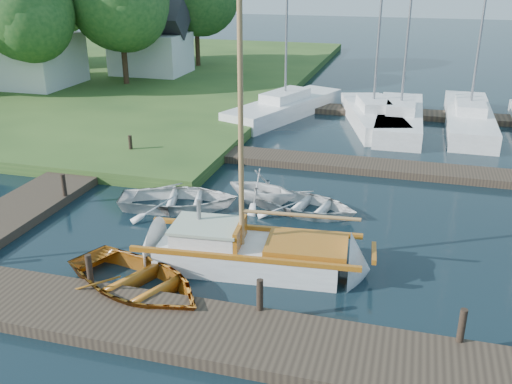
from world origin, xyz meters
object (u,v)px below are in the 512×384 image
(mooring_post_5, at_px, (130,145))
(mooring_post_2, at_px, (260,295))
(house_a, at_px, (24,46))
(tree_2, at_px, (27,12))
(marina_boat_3, at_px, (469,116))
(dinghy, at_px, (136,278))
(mooring_post_4, at_px, (64,185))
(tender_c, at_px, (306,202))
(sailboat, at_px, (255,255))
(tender_b, at_px, (262,186))
(mooring_post_3, at_px, (462,325))
(house_c, at_px, (151,44))
(tender_a, at_px, (179,196))
(mooring_post_1, at_px, (89,269))
(marina_boat_0, at_px, (285,106))
(marina_boat_1, at_px, (373,115))
(marina_boat_2, at_px, (400,116))

(mooring_post_5, bearing_deg, mooring_post_2, -49.64)
(house_a, height_order, tree_2, tree_2)
(mooring_post_5, bearing_deg, marina_boat_3, 33.78)
(house_a, bearing_deg, dinghy, -48.79)
(mooring_post_4, height_order, tender_c, mooring_post_4)
(sailboat, height_order, tender_c, sailboat)
(tender_b, relative_size, house_a, 0.41)
(mooring_post_3, xyz_separation_m, house_c, (-20.00, 27.00, 1.88))
(sailboat, bearing_deg, tree_2, 133.34)
(tender_b, distance_m, tree_2, 21.99)
(sailboat, distance_m, tender_a, 4.92)
(mooring_post_3, relative_size, house_a, 0.13)
(mooring_post_2, bearing_deg, mooring_post_5, 130.36)
(mooring_post_1, distance_m, house_a, 27.11)
(tender_b, distance_m, house_a, 24.37)
(tender_b, bearing_deg, mooring_post_2, -152.48)
(tender_b, relative_size, marina_boat_0, 0.25)
(mooring_post_4, distance_m, tender_b, 6.95)
(mooring_post_4, relative_size, tender_b, 0.31)
(mooring_post_5, relative_size, house_c, 0.15)
(mooring_post_4, height_order, marina_boat_1, marina_boat_1)
(marina_boat_2, bearing_deg, mooring_post_4, 140.61)
(tender_c, bearing_deg, house_c, 49.76)
(mooring_post_3, xyz_separation_m, marina_boat_0, (-8.34, 19.29, -0.14))
(mooring_post_4, relative_size, marina_boat_3, 0.06)
(tender_b, xyz_separation_m, marina_boat_0, (-2.04, 12.45, -0.13))
(mooring_post_2, relative_size, marina_boat_2, 0.07)
(mooring_post_3, bearing_deg, sailboat, 155.13)
(tender_b, bearing_deg, dinghy, 179.23)
(dinghy, distance_m, tree_2, 25.19)
(mooring_post_1, distance_m, tree_2, 24.67)
(marina_boat_1, bearing_deg, tree_2, 72.86)
(tree_2, bearing_deg, mooring_post_5, -39.45)
(house_c, bearing_deg, dinghy, -65.57)
(marina_boat_1, bearing_deg, house_a, 68.01)
(dinghy, bearing_deg, marina_boat_2, 6.17)
(marina_boat_0, relative_size, marina_boat_1, 1.07)
(mooring_post_2, height_order, dinghy, mooring_post_2)
(mooring_post_3, height_order, tree_2, tree_2)
(mooring_post_4, bearing_deg, house_c, 107.65)
(mooring_post_4, relative_size, house_c, 0.15)
(mooring_post_3, distance_m, house_c, 33.65)
(dinghy, distance_m, marina_boat_1, 18.87)
(dinghy, relative_size, marina_boat_1, 0.45)
(mooring_post_5, distance_m, tree_2, 14.95)
(marina_boat_2, xyz_separation_m, tree_2, (-21.90, 0.42, 4.68))
(mooring_post_1, xyz_separation_m, mooring_post_5, (-4.00, 10.00, 0.00))
(tender_a, distance_m, tender_c, 4.41)
(mooring_post_2, bearing_deg, mooring_post_3, 0.00)
(mooring_post_4, relative_size, tender_c, 0.22)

